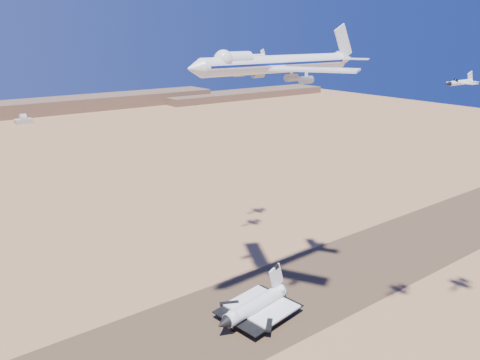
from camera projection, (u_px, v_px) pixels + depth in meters
ground at (221, 324)px, 172.06m from camera, size 1200.00×1200.00×0.00m
runway at (221, 324)px, 172.06m from camera, size 600.00×50.00×0.06m
ridgeline at (34, 110)px, 610.75m from camera, size 960.00×90.00×18.00m
shuttle at (255, 307)px, 174.40m from camera, size 36.39×26.00×17.89m
carrier_747 at (273, 64)px, 148.95m from camera, size 71.09×55.15×17.73m
crew_a at (286, 318)px, 174.52m from camera, size 0.39×0.58×1.56m
crew_b at (287, 313)px, 177.17m from camera, size 0.89×0.99×1.77m
crew_c at (281, 322)px, 171.71m from camera, size 1.16×0.90×1.76m
chase_jet_a at (460, 82)px, 131.87m from camera, size 14.77×7.84×3.68m
chase_jet_c at (247, 62)px, 200.64m from camera, size 14.82×8.09×3.69m
chase_jet_d at (254, 56)px, 216.81m from camera, size 14.86×7.93×3.70m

